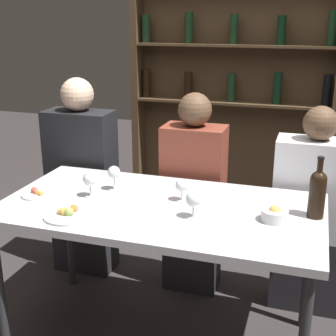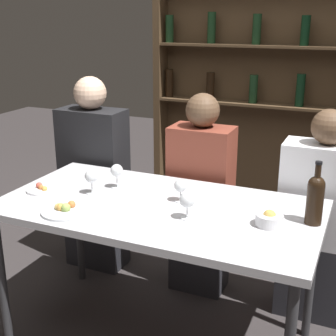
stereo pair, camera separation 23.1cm
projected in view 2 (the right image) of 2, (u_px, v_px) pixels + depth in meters
name	position (u px, v px, depth m)	size (l,w,h in m)	color
dining_table	(158.00, 216.00, 2.27)	(1.54, 0.80, 0.77)	silver
wine_rack_wall	(255.00, 84.00, 3.78)	(1.70, 0.21, 2.12)	#4C3823
wine_bottle	(315.00, 197.00, 2.01)	(0.07, 0.07, 0.28)	black
wine_glass_0	(181.00, 186.00, 2.27)	(0.06, 0.06, 0.11)	silver
wine_glass_1	(91.00, 177.00, 2.36)	(0.07, 0.07, 0.13)	silver
wine_glass_2	(187.00, 201.00, 2.07)	(0.07, 0.07, 0.13)	silver
wine_glass_3	(117.00, 171.00, 2.44)	(0.07, 0.07, 0.13)	silver
food_plate_0	(65.00, 210.00, 2.16)	(0.22, 0.22, 0.05)	silver
food_plate_1	(44.00, 189.00, 2.43)	(0.18, 0.18, 0.04)	white
snack_bowl	(269.00, 219.00, 2.02)	(0.12, 0.12, 0.07)	white
seated_person_left	(95.00, 181.00, 3.07)	(0.43, 0.22, 1.28)	#26262B
seated_person_center	(201.00, 201.00, 2.79)	(0.36, 0.22, 1.23)	#26262B
seated_person_right	(319.00, 225.00, 2.54)	(0.43, 0.22, 1.19)	#26262B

